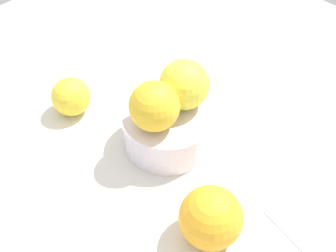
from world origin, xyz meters
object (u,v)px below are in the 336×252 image
folded_napkin (322,221)px  orange_in_bowl_0 (186,85)px  fruit_bowl (168,129)px  orange_loose_1 (71,97)px  orange_in_bowl_1 (154,106)px  orange_loose_0 (211,218)px

folded_napkin → orange_in_bowl_0: bearing=90.9°
fruit_bowl → orange_loose_1: size_ratio=2.15×
orange_in_bowl_0 → orange_in_bowl_1: size_ratio=1.03×
orange_in_bowl_0 → orange_loose_1: 20.23cm
orange_in_bowl_0 → folded_napkin: size_ratio=0.68×
orange_loose_1 → folded_napkin: size_ratio=0.58×
orange_in_bowl_1 → orange_loose_1: (-3.16, 16.39, -6.39)cm
fruit_bowl → orange_loose_0: bearing=-118.2°
orange_in_bowl_0 → orange_loose_0: size_ratio=0.91×
orange_in_bowl_0 → orange_in_bowl_1: orange_in_bowl_0 is taller
folded_napkin → orange_loose_1: bearing=103.3°
orange_in_bowl_1 → orange_loose_1: size_ratio=1.14×
orange_in_bowl_0 → orange_loose_0: bearing=-127.8°
orange_loose_0 → orange_loose_1: (2.33, 31.78, -0.93)cm
orange_loose_1 → orange_in_bowl_0: bearing=-60.6°
orange_in_bowl_1 → folded_napkin: 27.68cm
orange_loose_0 → orange_loose_1: size_ratio=1.29×
orange_loose_0 → orange_loose_1: bearing=85.8°
fruit_bowl → orange_in_bowl_1: orange_in_bowl_1 is taller
orange_in_bowl_1 → orange_loose_0: orange_in_bowl_1 is taller
orange_in_bowl_0 → orange_in_bowl_1: 6.25cm
fruit_bowl → folded_napkin: 25.57cm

